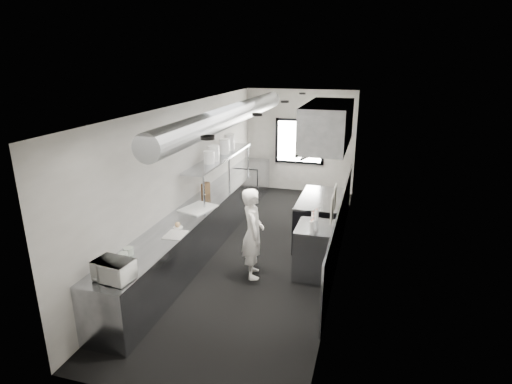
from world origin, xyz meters
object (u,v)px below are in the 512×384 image
Objects in this scene: plate_stack_d at (230,142)px; squeeze_bottle_e at (316,215)px; knife_block at (206,189)px; line_cook at (253,233)px; bottle_station at (315,250)px; prep_counter at (196,231)px; range at (320,220)px; deli_tub_b at (123,256)px; squeeze_bottle_a at (311,227)px; far_work_table at (251,179)px; plate_stack_c at (224,146)px; deli_tub_a at (129,251)px; squeeze_bottle_c at (313,221)px; squeeze_bottle_b at (313,224)px; microwave at (114,270)px; plate_stack_b at (213,153)px; exhaust_hood at (328,125)px; small_plate at (178,227)px; plate_stack_a at (209,157)px; cutting_board at (198,208)px; squeeze_bottle_d at (313,217)px.

plate_stack_d reaches higher than squeeze_bottle_e.
knife_block is 0.65× the size of plate_stack_d.
line_cook is 2.04m from knife_block.
bottle_station is 1.12m from line_cook.
range reaches higher than prep_counter.
squeeze_bottle_e is (2.40, 2.23, 0.05)m from deli_tub_b.
squeeze_bottle_a reaches higher than prep_counter.
prep_counter is 2.31m from bottle_station.
plate_stack_c is at bearing -91.54° from far_work_table.
squeeze_bottle_c reaches higher than deli_tub_a.
squeeze_bottle_b is 0.90× the size of squeeze_bottle_c.
line_cook is (1.28, -0.53, 0.34)m from prep_counter.
prep_counter is 2.74m from microwave.
plate_stack_d reaches higher than plate_stack_b.
exhaust_hood reaches higher than line_cook.
small_plate is (0.24, 1.09, -0.04)m from deli_tub_a.
plate_stack_d reaches higher than squeeze_bottle_a.
range is at bearing 2.62° from plate_stack_b.
exhaust_hood is 16.00× the size of deli_tub_b.
bottle_station is 3.16m from deli_tub_b.
squeeze_bottle_c is (2.40, -1.10, -0.03)m from knife_block.
knife_block is at bearing 161.11° from squeeze_bottle_e.
deli_tub_a is 0.81× the size of squeeze_bottle_c.
plate_stack_c reaches higher than small_plate.
deli_tub_b is 0.42× the size of plate_stack_c.
deli_tub_b is 3.01m from squeeze_bottle_b.
range is at bearing -14.77° from plate_stack_c.
plate_stack_c reaches higher than squeeze_bottle_e.
plate_stack_a is (-0.13, 1.77, 0.79)m from small_plate.
squeeze_bottle_c is (2.28, -1.06, -0.71)m from plate_stack_a.
knife_block is 2.64m from squeeze_bottle_c.
exhaust_hood is at bearing -49.80° from line_cook.
exhaust_hood reaches higher than far_work_table.
plate_stack_d reaches higher than plate_stack_a.
plate_stack_a is 2.61m from squeeze_bottle_c.
squeeze_bottle_b is at bearing -9.55° from cutting_board.
plate_stack_c is at bearing 90.88° from plate_stack_a.
plate_stack_d is at bearing 89.10° from deli_tub_b.
range is at bearing 94.57° from bottle_station.
range is 9.64× the size of small_plate.
knife_block reaches higher than squeeze_bottle_d.
deli_tub_a is at bearing -140.11° from squeeze_bottle_d.
squeeze_bottle_d reaches higher than cutting_board.
squeeze_bottle_c reaches higher than bottle_station.
squeeze_bottle_d is at bearing -43.98° from plate_stack_d.
knife_block is 0.75m from plate_stack_b.
prep_counter is 2.55m from plate_stack_d.
squeeze_bottle_e is (2.31, -1.71, -0.74)m from plate_stack_c.
squeeze_bottle_c is at bearing 36.94° from deli_tub_a.
squeeze_bottle_c reaches higher than deli_tub_b.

